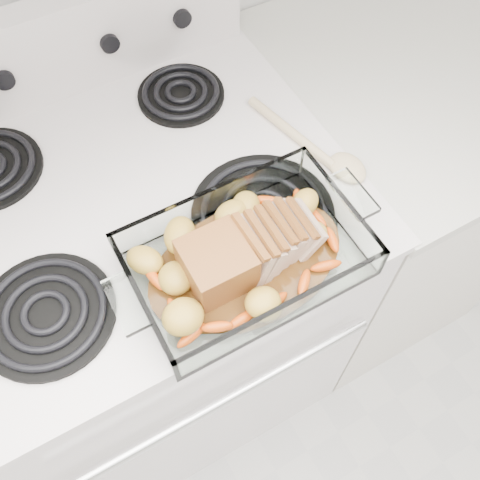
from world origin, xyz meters
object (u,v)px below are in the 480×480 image
electric_range (157,300)px  pork_roast (239,255)px  baking_dish (246,259)px  counter_right (374,198)px

electric_range → pork_roast: size_ratio=5.12×
baking_dish → pork_roast: (-0.01, 0.00, 0.03)m
counter_right → pork_roast: size_ratio=4.27×
electric_range → pork_roast: 0.57m
electric_range → counter_right: electric_range is taller
counter_right → baking_dish: baking_dish is taller
electric_range → baking_dish: size_ratio=3.16×
baking_dish → pork_roast: bearing=180.0°
counter_right → pork_roast: pork_roast is taller
electric_range → baking_dish: bearing=-64.2°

